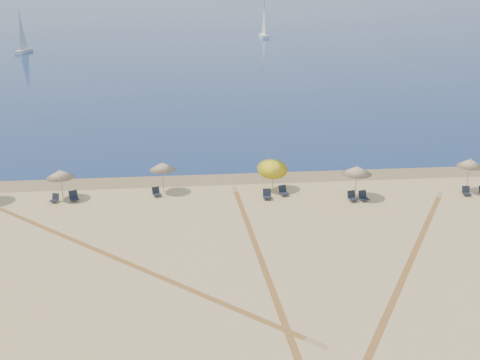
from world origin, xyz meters
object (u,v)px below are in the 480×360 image
at_px(chair_6, 352,197).
at_px(chair_8, 466,191).
at_px(umbrella_4, 357,170).
at_px(chair_2, 74,197).
at_px(umbrella_1, 60,174).
at_px(umbrella_2, 162,166).
at_px(chair_7, 363,196).
at_px(sailboat_1, 23,40).
at_px(chair_4, 267,195).
at_px(chair_3, 156,192).
at_px(umbrella_3, 273,166).
at_px(sailboat_0, 264,26).
at_px(chair_5, 283,191).
at_px(umbrella_5, 470,163).
at_px(chair_1, 55,198).

xyz_separation_m(chair_6, chair_8, (8.51, 0.28, -0.03)).
height_order(umbrella_4, chair_8, umbrella_4).
bearing_deg(chair_2, chair_6, -26.27).
relative_size(umbrella_1, umbrella_2, 0.95).
bearing_deg(chair_8, chair_7, -170.11).
distance_m(umbrella_2, chair_8, 22.02).
distance_m(chair_2, chair_8, 28.07).
bearing_deg(sailboat_1, chair_4, -57.27).
bearing_deg(chair_4, sailboat_1, 116.46).
bearing_deg(sailboat_1, chair_3, -61.45).
relative_size(umbrella_3, sailboat_0, 0.26).
bearing_deg(umbrella_3, chair_2, -177.37).
distance_m(umbrella_2, chair_5, 8.91).
height_order(umbrella_4, chair_5, umbrella_4).
height_order(umbrella_2, chair_2, umbrella_2).
bearing_deg(umbrella_4, chair_7, -54.42).
bearing_deg(chair_3, umbrella_5, -25.05).
height_order(umbrella_3, chair_8, umbrella_3).
relative_size(umbrella_2, umbrella_5, 0.91).
bearing_deg(umbrella_1, umbrella_4, -4.86).
relative_size(umbrella_3, chair_4, 3.66).
xyz_separation_m(chair_5, sailboat_1, (-40.94, 85.46, 2.31)).
bearing_deg(umbrella_3, chair_8, -9.25).
bearing_deg(umbrella_2, chair_8, -7.07).
bearing_deg(chair_3, umbrella_1, 157.23).
bearing_deg(sailboat_1, umbrella_4, -54.01).
xyz_separation_m(chair_1, chair_3, (7.02, 0.46, 0.02)).
bearing_deg(umbrella_4, chair_6, -123.90).
height_order(chair_5, chair_7, chair_5).
xyz_separation_m(umbrella_1, umbrella_4, (20.74, -1.76, 0.20)).
xyz_separation_m(chair_2, chair_5, (14.86, -0.35, 0.00)).
bearing_deg(sailboat_1, chair_6, -54.37).
bearing_deg(umbrella_1, chair_7, -6.30).
bearing_deg(umbrella_3, umbrella_4, -18.91).
bearing_deg(umbrella_1, chair_6, -6.55).
relative_size(chair_1, chair_3, 0.91).
distance_m(umbrella_4, chair_7, 1.91).
relative_size(chair_3, chair_6, 0.94).
relative_size(umbrella_1, umbrella_5, 0.86).
relative_size(chair_2, chair_6, 1.03).
xyz_separation_m(sailboat_0, sailboat_1, (-54.87, -27.06, -0.43)).
distance_m(chair_3, sailboat_0, 114.21).
bearing_deg(chair_7, chair_1, 163.99).
distance_m(umbrella_4, chair_4, 6.55).
distance_m(umbrella_4, sailboat_1, 97.88).
bearing_deg(umbrella_1, sailboat_0, 75.14).
distance_m(umbrella_1, umbrella_5, 29.23).
bearing_deg(umbrella_5, chair_2, 178.06).
bearing_deg(chair_7, sailboat_1, 106.71).
bearing_deg(chair_5, chair_6, -35.64).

